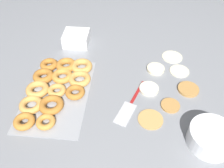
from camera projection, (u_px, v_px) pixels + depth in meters
The scene contains 12 objects.
ground_plane at pixel (139, 84), 1.18m from camera, with size 3.00×3.00×0.00m, color gray.
pancake_0 at pixel (156, 69), 1.25m from camera, with size 0.09×0.09×0.02m, color beige.
pancake_1 at pixel (188, 89), 1.15m from camera, with size 0.10×0.10×0.01m, color #B27F42.
pancake_2 at pixel (170, 105), 1.08m from camera, with size 0.09×0.09×0.01m, color #B27F42.
pancake_3 at pixel (179, 71), 1.25m from camera, with size 0.10×0.10×0.01m, color beige.
pancake_4 at pixel (151, 119), 1.03m from camera, with size 0.11×0.11×0.01m, color tan.
pancake_5 at pixel (172, 57), 1.33m from camera, with size 0.11×0.11×0.01m, color beige.
pancake_6 at pixel (149, 89), 1.15m from camera, with size 0.09×0.09×0.01m, color beige.
donut_tray at pixel (56, 86), 1.15m from camera, with size 0.49×0.30×0.04m.
batter_bowl at pixel (211, 137), 0.92m from camera, with size 0.18×0.18×0.07m.
container_stack at pixel (76, 38), 1.40m from camera, with size 0.13×0.15×0.07m.
spatula at pixel (128, 108), 1.07m from camera, with size 0.29×0.14×0.01m.
Camera 1 is at (0.84, -0.06, 0.84)m, focal length 38.00 mm.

